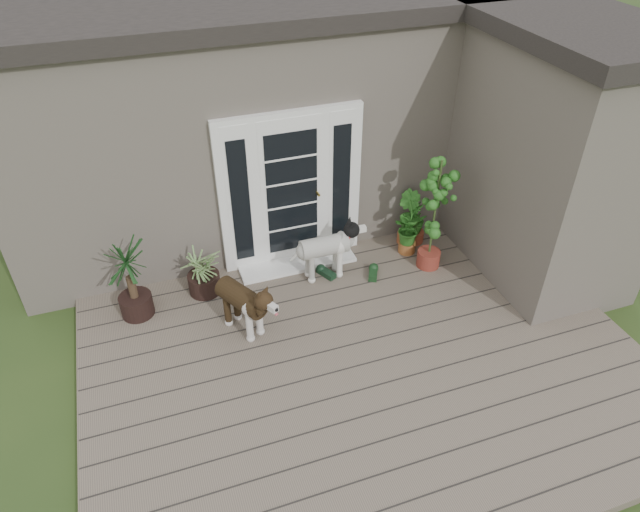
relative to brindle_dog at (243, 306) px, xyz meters
name	(u,v)px	position (x,y,z in m)	size (l,w,h in m)	color
deck	(368,367)	(1.18, -1.00, -0.42)	(6.20, 4.60, 0.12)	#6B5B4C
house_main	(264,105)	(1.18, 3.25, 1.07)	(7.40, 4.00, 3.10)	#665E54
house_wing	(551,166)	(4.08, 0.10, 1.07)	(1.60, 2.40, 3.10)	#665E54
roof_wing	(588,30)	(4.08, 0.10, 2.72)	(1.80, 2.60, 0.20)	#2D2826
door_unit	(291,190)	(0.98, 1.20, 0.71)	(1.90, 0.14, 2.15)	white
door_step	(298,263)	(0.98, 1.00, -0.34)	(1.60, 0.40, 0.05)	white
brindle_dog	(243,306)	(0.00, 0.00, 0.00)	(0.37, 0.86, 0.72)	#362613
white_dog	(324,254)	(1.25, 0.66, -0.01)	(0.36, 0.85, 0.71)	silver
spider_plant	(202,269)	(-0.32, 0.86, 0.00)	(0.68, 0.68, 0.73)	#8FB670
yucca	(130,279)	(-1.18, 0.71, 0.19)	(0.76, 0.76, 1.09)	black
herb_a	(408,236)	(2.54, 0.79, -0.09)	(0.42, 0.42, 0.53)	#194D16
herb_b	(408,225)	(2.64, 1.00, -0.06)	(0.40, 0.40, 0.59)	#2A611B
herb_c	(414,227)	(2.75, 1.00, -0.12)	(0.31, 0.31, 0.48)	#22641C
sapling	(435,214)	(2.67, 0.40, 0.47)	(0.49, 0.49, 1.66)	#1C4E16
clog_left	(326,272)	(1.27, 0.65, -0.31)	(0.15, 0.33, 0.10)	black
clog_right	(373,273)	(1.87, 0.43, -0.31)	(0.15, 0.33, 0.10)	#143317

